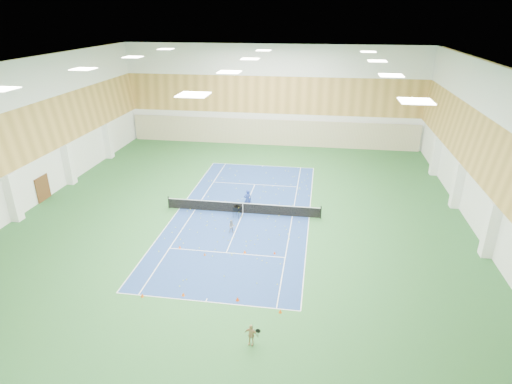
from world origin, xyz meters
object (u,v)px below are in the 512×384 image
child_court (232,226)px  coach (248,200)px  tennis_net (243,207)px  child_apron (251,335)px  ball_cart (237,212)px

child_court → coach: bearing=69.7°
tennis_net → child_apron: child_apron is taller
coach → child_court: (-0.48, -4.21, -0.39)m
tennis_net → child_apron: size_ratio=10.58×
tennis_net → coach: coach is taller
child_court → tennis_net: bearing=72.8°
coach → child_apron: coach is taller
child_court → ball_cart: bearing=78.3°
tennis_net → child_apron: bearing=-78.0°
tennis_net → ball_cart: tennis_net is taller
coach → child_court: bearing=68.9°
ball_cart → coach: bearing=89.6°
tennis_net → coach: size_ratio=7.11×
child_court → ball_cart: 2.57m
child_apron → ball_cart: size_ratio=1.21×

